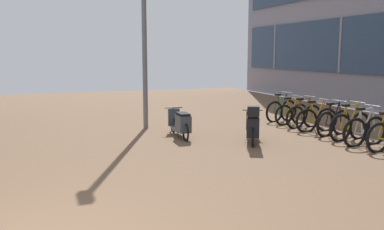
{
  "coord_description": "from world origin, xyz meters",
  "views": [
    {
      "loc": [
        0.34,
        -4.53,
        2.2
      ],
      "look_at": [
        2.97,
        2.63,
        1.07
      ],
      "focal_mm": 38.7,
      "sensor_mm": 36.0,
      "label": 1
    }
  ],
  "objects_px": {
    "bicycle_rack_01": "(365,131)",
    "lamp_post": "(144,4)",
    "scooter_mid": "(181,124)",
    "bicycle_rack_07": "(281,111)",
    "bicycle_rack_05": "(304,116)",
    "bicycle_rack_04": "(317,120)",
    "scooter_near": "(253,125)",
    "bicycle_rack_02": "(350,126)",
    "bicycle_rack_03": "(334,123)",
    "bicycle_rack_06": "(292,114)"
  },
  "relations": [
    {
      "from": "bicycle_rack_04",
      "to": "scooter_near",
      "type": "bearing_deg",
      "value": -162.43
    },
    {
      "from": "bicycle_rack_02",
      "to": "bicycle_rack_05",
      "type": "distance_m",
      "value": 1.92
    },
    {
      "from": "scooter_mid",
      "to": "bicycle_rack_06",
      "type": "bearing_deg",
      "value": 10.85
    },
    {
      "from": "bicycle_rack_03",
      "to": "lamp_post",
      "type": "distance_m",
      "value": 6.25
    },
    {
      "from": "bicycle_rack_05",
      "to": "scooter_near",
      "type": "xyz_separation_m",
      "value": [
        -2.5,
        -1.43,
        0.11
      ]
    },
    {
      "from": "lamp_post",
      "to": "scooter_mid",
      "type": "bearing_deg",
      "value": -71.75
    },
    {
      "from": "bicycle_rack_03",
      "to": "bicycle_rack_07",
      "type": "distance_m",
      "value": 2.56
    },
    {
      "from": "bicycle_rack_01",
      "to": "scooter_mid",
      "type": "relative_size",
      "value": 0.79
    },
    {
      "from": "scooter_near",
      "to": "bicycle_rack_04",
      "type": "bearing_deg",
      "value": 17.57
    },
    {
      "from": "bicycle_rack_04",
      "to": "scooter_mid",
      "type": "bearing_deg",
      "value": 172.3
    },
    {
      "from": "bicycle_rack_01",
      "to": "bicycle_rack_04",
      "type": "height_order",
      "value": "bicycle_rack_01"
    },
    {
      "from": "bicycle_rack_01",
      "to": "bicycle_rack_07",
      "type": "relative_size",
      "value": 1.02
    },
    {
      "from": "bicycle_rack_03",
      "to": "bicycle_rack_04",
      "type": "bearing_deg",
      "value": 96.27
    },
    {
      "from": "bicycle_rack_05",
      "to": "bicycle_rack_07",
      "type": "bearing_deg",
      "value": 88.65
    },
    {
      "from": "bicycle_rack_04",
      "to": "bicycle_rack_05",
      "type": "xyz_separation_m",
      "value": [
        0.02,
        0.64,
        0.0
      ]
    },
    {
      "from": "bicycle_rack_03",
      "to": "bicycle_rack_04",
      "type": "relative_size",
      "value": 0.98
    },
    {
      "from": "bicycle_rack_06",
      "to": "bicycle_rack_03",
      "type": "bearing_deg",
      "value": -88.54
    },
    {
      "from": "bicycle_rack_04",
      "to": "bicycle_rack_07",
      "type": "relative_size",
      "value": 1.01
    },
    {
      "from": "bicycle_rack_02",
      "to": "scooter_mid",
      "type": "bearing_deg",
      "value": 155.53
    },
    {
      "from": "bicycle_rack_01",
      "to": "bicycle_rack_04",
      "type": "bearing_deg",
      "value": 88.66
    },
    {
      "from": "bicycle_rack_01",
      "to": "bicycle_rack_05",
      "type": "relative_size",
      "value": 1.02
    },
    {
      "from": "bicycle_rack_06",
      "to": "lamp_post",
      "type": "distance_m",
      "value": 5.62
    },
    {
      "from": "lamp_post",
      "to": "bicycle_rack_04",
      "type": "bearing_deg",
      "value": -26.06
    },
    {
      "from": "bicycle_rack_06",
      "to": "bicycle_rack_02",
      "type": "bearing_deg",
      "value": -88.91
    },
    {
      "from": "bicycle_rack_01",
      "to": "lamp_post",
      "type": "height_order",
      "value": "lamp_post"
    },
    {
      "from": "bicycle_rack_05",
      "to": "bicycle_rack_02",
      "type": "bearing_deg",
      "value": -88.61
    },
    {
      "from": "scooter_near",
      "to": "scooter_mid",
      "type": "height_order",
      "value": "scooter_near"
    },
    {
      "from": "bicycle_rack_02",
      "to": "bicycle_rack_07",
      "type": "xyz_separation_m",
      "value": [
        -0.02,
        3.2,
        -0.01
      ]
    },
    {
      "from": "bicycle_rack_01",
      "to": "scooter_mid",
      "type": "distance_m",
      "value": 4.58
    },
    {
      "from": "bicycle_rack_01",
      "to": "bicycle_rack_07",
      "type": "xyz_separation_m",
      "value": [
        0.1,
        3.85,
        -0.01
      ]
    },
    {
      "from": "bicycle_rack_02",
      "to": "bicycle_rack_05",
      "type": "bearing_deg",
      "value": 91.39
    },
    {
      "from": "bicycle_rack_01",
      "to": "bicycle_rack_03",
      "type": "relative_size",
      "value": 1.03
    },
    {
      "from": "bicycle_rack_07",
      "to": "scooter_mid",
      "type": "xyz_separation_m",
      "value": [
        -3.96,
        -1.39,
        0.02
      ]
    },
    {
      "from": "bicycle_rack_07",
      "to": "bicycle_rack_03",
      "type": "bearing_deg",
      "value": -89.63
    },
    {
      "from": "bicycle_rack_01",
      "to": "bicycle_rack_07",
      "type": "bearing_deg",
      "value": 88.53
    },
    {
      "from": "bicycle_rack_04",
      "to": "scooter_near",
      "type": "distance_m",
      "value": 2.6
    },
    {
      "from": "bicycle_rack_02",
      "to": "bicycle_rack_03",
      "type": "relative_size",
      "value": 1.08
    },
    {
      "from": "bicycle_rack_05",
      "to": "scooter_near",
      "type": "relative_size",
      "value": 0.9
    },
    {
      "from": "bicycle_rack_01",
      "to": "lamp_post",
      "type": "bearing_deg",
      "value": 137.07
    },
    {
      "from": "bicycle_rack_02",
      "to": "bicycle_rack_03",
      "type": "bearing_deg",
      "value": 89.97
    },
    {
      "from": "lamp_post",
      "to": "bicycle_rack_05",
      "type": "bearing_deg",
      "value": -18.95
    },
    {
      "from": "bicycle_rack_02",
      "to": "bicycle_rack_06",
      "type": "xyz_separation_m",
      "value": [
        -0.05,
        2.56,
        -0.03
      ]
    },
    {
      "from": "bicycle_rack_07",
      "to": "scooter_near",
      "type": "height_order",
      "value": "scooter_near"
    },
    {
      "from": "bicycle_rack_01",
      "to": "bicycle_rack_03",
      "type": "distance_m",
      "value": 1.29
    },
    {
      "from": "bicycle_rack_06",
      "to": "scooter_near",
      "type": "relative_size",
      "value": 0.87
    },
    {
      "from": "bicycle_rack_01",
      "to": "bicycle_rack_06",
      "type": "xyz_separation_m",
      "value": [
        0.07,
        3.2,
        -0.02
      ]
    },
    {
      "from": "bicycle_rack_03",
      "to": "bicycle_rack_06",
      "type": "xyz_separation_m",
      "value": [
        -0.05,
        1.92,
        -0.02
      ]
    },
    {
      "from": "bicycle_rack_01",
      "to": "bicycle_rack_05",
      "type": "height_order",
      "value": "bicycle_rack_01"
    },
    {
      "from": "bicycle_rack_04",
      "to": "scooter_mid",
      "type": "xyz_separation_m",
      "value": [
        -3.91,
        0.53,
        0.03
      ]
    },
    {
      "from": "scooter_mid",
      "to": "lamp_post",
      "type": "bearing_deg",
      "value": 108.25
    }
  ]
}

